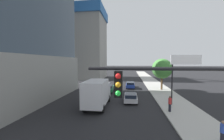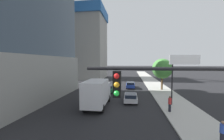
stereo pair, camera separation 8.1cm
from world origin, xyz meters
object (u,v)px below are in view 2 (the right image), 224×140
construction_building (86,40)px  car_silver (131,97)px  street_tree (162,69)px  box_truck (97,92)px  traffic_light_pole (183,100)px  car_blue (131,85)px  pedestrian_red_shirt (170,104)px  pedestrian_blue_shirt (223,133)px  car_green (108,88)px  street_lamp (172,74)px

construction_building → car_silver: 33.77m
street_tree → box_truck: bearing=-131.3°
traffic_light_pole → car_blue: size_ratio=1.40×
pedestrian_red_shirt → pedestrian_blue_shirt: 6.29m
car_green → pedestrian_blue_shirt: 19.23m
traffic_light_pole → street_tree: size_ratio=0.97×
construction_building → pedestrian_blue_shirt: size_ratio=21.12×
traffic_light_pole → street_tree: (4.19, 23.08, 0.13)m
car_silver → car_green: 7.69m
traffic_light_pole → street_lamp: 13.51m
box_truck → pedestrian_blue_shirt: (10.12, -7.10, -0.90)m
street_lamp → box_truck: bearing=-169.7°
construction_building → street_tree: 29.59m
traffic_light_pole → car_blue: (-1.91, 24.75, -3.44)m
street_lamp → street_tree: bearing=84.8°
construction_building → traffic_light_pole: construction_building is taller
street_lamp → pedestrian_blue_shirt: bearing=-84.9°
construction_building → pedestrian_red_shirt: (19.38, -31.40, -11.93)m
street_tree → traffic_light_pole: bearing=-100.3°
car_silver → pedestrian_red_shirt: 5.72m
street_lamp → pedestrian_red_shirt: size_ratio=3.48×
street_tree → car_silver: bearing=-124.5°
pedestrian_blue_shirt → car_silver: bearing=121.2°
car_blue → pedestrian_blue_shirt: size_ratio=2.67×
street_lamp → pedestrian_blue_shirt: street_lamp is taller
car_silver → traffic_light_pole: bearing=-82.3°
traffic_light_pole → car_blue: 25.06m
construction_building → car_silver: construction_building is taller
pedestrian_blue_shirt → street_tree: bearing=89.6°
traffic_light_pole → pedestrian_blue_shirt: size_ratio=3.73×
box_truck → street_lamp: bearing=10.3°
traffic_light_pole → pedestrian_blue_shirt: 6.73m
construction_building → car_green: size_ratio=7.17×
street_lamp → traffic_light_pole: bearing=-104.1°
construction_building → pedestrian_red_shirt: bearing=-58.3°
car_blue → pedestrian_red_shirt: pedestrian_red_shirt is taller
car_silver → street_lamp: bearing=-11.7°
street_tree → car_blue: 7.27m
construction_building → car_green: (11.00, -21.10, -12.32)m
street_tree → car_green: bearing=-166.7°
street_lamp → pedestrian_blue_shirt: size_ratio=3.79×
street_lamp → car_blue: 13.19m
street_tree → car_blue: size_ratio=1.44×
car_blue → pedestrian_red_shirt: 15.01m
traffic_light_pole → pedestrian_red_shirt: size_ratio=3.43×
street_tree → pedestrian_red_shirt: size_ratio=3.52×
street_lamp → pedestrian_blue_shirt: 9.36m
car_green → pedestrian_red_shirt: 13.29m
car_silver → pedestrian_red_shirt: bearing=-42.1°
street_tree → car_silver: (-6.11, -8.90, -3.60)m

